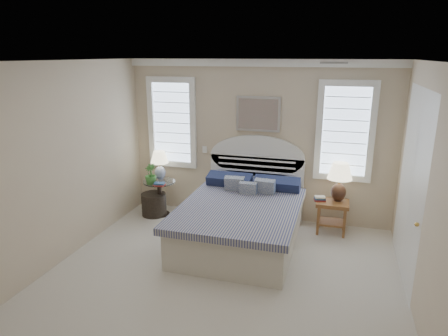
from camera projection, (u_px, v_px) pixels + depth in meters
floor at (213, 293)px, 4.82m from camera, size 4.50×5.00×0.01m
ceiling at (211, 62)px, 4.07m from camera, size 4.50×5.00×0.01m
wall_back at (258, 141)px, 6.75m from camera, size 4.50×0.02×2.70m
wall_left at (43, 171)px, 5.06m from camera, size 0.02×5.00×2.70m
wall_right at (434, 208)px, 3.83m from camera, size 0.02×5.00×2.70m
crown_molding at (259, 63)px, 6.36m from camera, size 4.50×0.08×0.12m
hvac_vent at (334, 63)px, 4.49m from camera, size 0.30×0.20×0.02m
switch_plate at (205, 149)px, 7.05m from camera, size 0.08×0.01×0.12m
window_left at (172, 123)px, 7.09m from camera, size 0.90×0.06×1.60m
window_right at (345, 131)px, 6.28m from camera, size 0.90×0.06×1.60m
painting at (258, 114)px, 6.58m from camera, size 0.74×0.04×0.58m
closet_door at (411, 185)px, 4.99m from camera, size 0.02×1.80×2.40m
bed at (242, 217)px, 6.05m from camera, size 1.72×2.28×1.47m
side_table_left at (160, 194)px, 7.05m from camera, size 0.56×0.56×0.63m
nightstand_right at (332, 210)px, 6.34m from camera, size 0.50×0.40×0.53m
floor_pot at (154, 204)px, 7.10m from camera, size 0.51×0.51×0.40m
lamp_left at (160, 162)px, 7.03m from camera, size 0.41×0.41×0.51m
lamp_right at (340, 178)px, 6.24m from camera, size 0.40×0.40×0.63m
potted_plant at (151, 174)px, 6.79m from camera, size 0.23×0.23×0.35m
books_left at (159, 184)px, 6.74m from camera, size 0.19×0.15×0.05m
books_right at (320, 199)px, 6.33m from camera, size 0.19×0.15×0.07m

